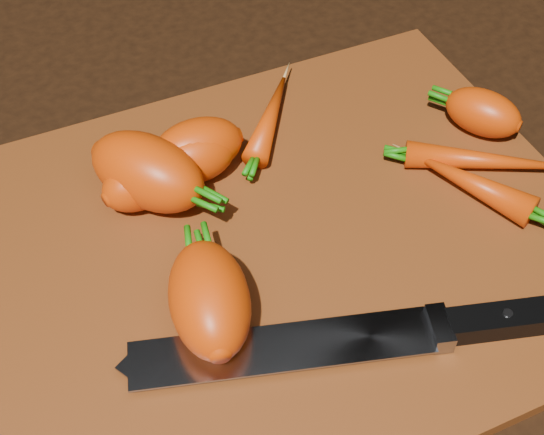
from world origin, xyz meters
name	(u,v)px	position (x,y,z in m)	size (l,w,h in m)	color
ground	(277,255)	(0.00, 0.00, -0.01)	(2.00, 2.00, 0.01)	black
cutting_board	(277,246)	(0.00, 0.00, 0.01)	(0.50, 0.40, 0.01)	#612C0E
carrot_0	(143,180)	(-0.08, 0.09, 0.03)	(0.07, 0.05, 0.05)	#C93400
carrot_1	(196,156)	(-0.03, 0.09, 0.03)	(0.07, 0.05, 0.05)	#C93400
carrot_2	(147,172)	(-0.07, 0.09, 0.04)	(0.10, 0.06, 0.06)	#C93400
carrot_3	(209,299)	(-0.07, -0.05, 0.04)	(0.10, 0.06, 0.06)	#C93400
carrot_4	(197,148)	(-0.03, 0.10, 0.04)	(0.08, 0.05, 0.05)	#C93400
carrot_5	(483,113)	(0.22, 0.04, 0.03)	(0.07, 0.04, 0.04)	#C93400
carrot_6	(270,117)	(0.05, 0.12, 0.02)	(0.11, 0.02, 0.02)	#C93400
carrot_7	(486,161)	(0.19, 0.00, 0.02)	(0.13, 0.02, 0.02)	#C93400
carrot_8	(473,184)	(0.17, -0.02, 0.03)	(0.10, 0.03, 0.03)	#C93400
knife	(312,344)	(-0.02, -0.10, 0.02)	(0.34, 0.12, 0.02)	gray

